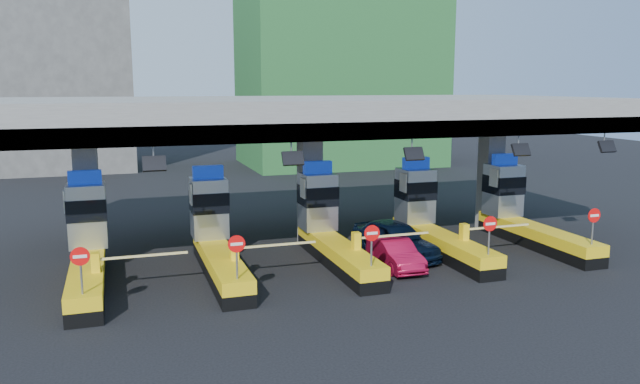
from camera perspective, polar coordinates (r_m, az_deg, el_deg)
name	(u,v)px	position (r m, az deg, el deg)	size (l,w,h in m)	color
ground	(330,259)	(27.65, 0.94, -6.18)	(120.00, 120.00, 0.00)	black
toll_canopy	(310,117)	(29.35, -0.88, 6.90)	(28.00, 12.09, 7.00)	slate
toll_lane_far_left	(87,245)	(26.16, -20.50, -4.58)	(4.43, 8.00, 4.16)	black
toll_lane_left	(215,236)	(26.40, -9.58, -3.96)	(4.43, 8.00, 4.16)	black
toll_lane_center	(328,227)	(27.56, 0.76, -3.24)	(4.43, 8.00, 4.16)	black
toll_lane_right	(430,220)	(29.53, 9.98, -2.50)	(4.43, 8.00, 4.16)	black
toll_lane_far_right	(521,213)	(32.17, 17.86, -1.82)	(4.43, 8.00, 4.16)	black
bg_building_scaffold	(339,16)	(61.10, 1.77, 15.77)	(18.00, 12.00, 28.00)	#1E5926
bg_building_concrete	(49,69)	(61.35, -23.56, 10.28)	(14.00, 10.00, 18.00)	#4C4C49
van	(395,239)	(27.97, 6.88, -4.31)	(1.96, 4.87, 1.66)	black
red_car	(395,253)	(26.46, 6.90, -5.60)	(1.31, 3.75, 1.24)	maroon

